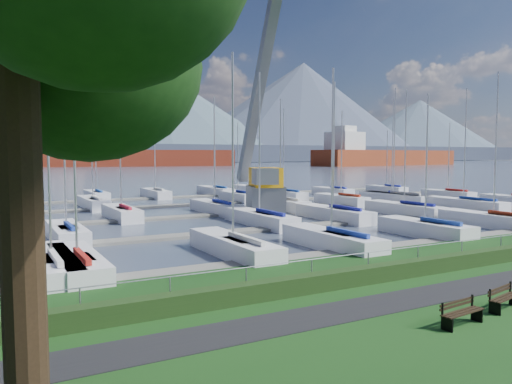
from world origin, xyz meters
TOP-DOWN VIEW (x-y plane):
  - path at (0.00, -3.00)m, footprint 160.00×2.00m
  - water at (0.00, 260.00)m, footprint 800.00×540.00m
  - hedge at (0.00, -0.40)m, footprint 80.00×0.70m
  - fence at (0.00, 0.00)m, footprint 80.00×0.04m
  - foothill at (0.00, 330.00)m, footprint 900.00×80.00m
  - mountains at (7.35, 404.62)m, footprint 1190.00×360.00m
  - docks at (0.00, 26.00)m, footprint 90.00×41.60m
  - bench_left at (-2.35, -5.92)m, footprint 1.83×0.59m
  - bench_right at (0.36, -5.52)m, footprint 1.85×0.77m
  - crane at (8.09, 25.28)m, footprint 5.48×13.47m
  - cargo_ship_mid at (45.50, 220.81)m, footprint 92.70×33.52m
  - cargo_ship_east at (165.51, 178.25)m, footprint 94.25×30.48m
  - sailboat_fleet at (-1.07, 28.04)m, footprint 75.39×50.10m

SIDE VIEW (x-z plane):
  - water at x=0.00m, z-range -0.50..-0.30m
  - docks at x=0.00m, z-range -0.34..-0.09m
  - path at x=0.00m, z-range -0.01..0.03m
  - hedge at x=0.00m, z-range 0.00..0.70m
  - bench_left at x=-2.35m, z-range -0.01..0.84m
  - bench_right at x=0.36m, z-range -0.01..0.84m
  - fence at x=0.00m, z-range 1.18..1.22m
  - cargo_ship_east at x=165.51m, z-range -7.14..14.36m
  - cargo_ship_mid at x=45.50m, z-range -7.13..14.37m
  - crane at x=8.09m, z-range -5.85..16.50m
  - sailboat_fleet at x=-1.07m, z-range -1.48..12.35m
  - foothill at x=0.00m, z-range 0.00..12.00m
  - mountains at x=7.35m, z-range -10.82..104.18m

